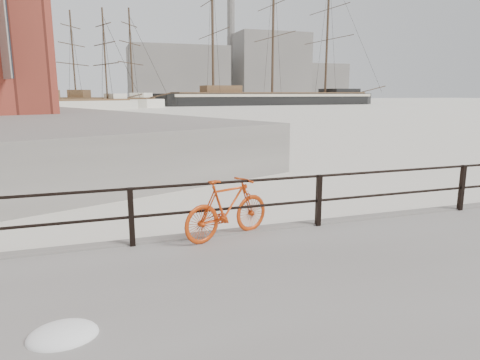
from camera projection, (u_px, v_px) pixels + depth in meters
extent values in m
plane|color=white|center=(452.00, 223.00, 9.59)|extent=(400.00, 400.00, 0.00)
imported|color=#BE390C|center=(228.00, 208.00, 7.51)|extent=(1.76, 0.88, 1.08)
ellipsoid|color=white|center=(62.00, 325.00, 4.49)|extent=(0.73, 0.58, 0.26)
cube|color=gray|center=(178.00, 74.00, 144.04)|extent=(32.00, 18.00, 18.00)
cube|color=gray|center=(268.00, 68.00, 159.03)|extent=(26.00, 20.00, 24.00)
cube|color=gray|center=(316.00, 82.00, 171.87)|extent=(20.00, 16.00, 14.00)
cylinder|color=gray|center=(231.00, 40.00, 157.60)|extent=(2.80, 2.80, 44.00)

